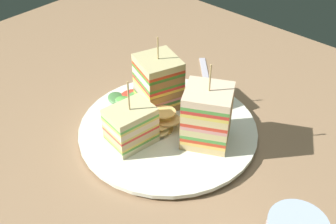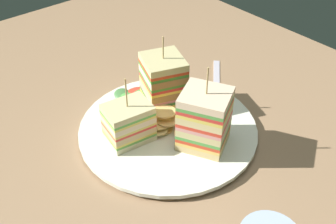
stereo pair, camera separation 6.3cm
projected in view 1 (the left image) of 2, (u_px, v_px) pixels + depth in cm
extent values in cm
cube|color=#9B7756|center=(168.00, 137.00, 66.09)|extent=(114.54, 89.65, 1.80)
cylinder|color=white|center=(168.00, 131.00, 65.35)|extent=(17.67, 17.67, 0.56)
cylinder|color=white|center=(168.00, 128.00, 64.97)|extent=(28.51, 28.51, 0.69)
cube|color=#D8B88C|center=(159.00, 100.00, 69.36)|extent=(8.58, 8.32, 1.16)
cube|color=#9E7242|center=(168.00, 111.00, 67.04)|extent=(2.43, 5.93, 1.16)
cube|color=#FBD14F|center=(159.00, 96.00, 68.84)|extent=(8.58, 8.32, 0.52)
cube|color=#437E3A|center=(159.00, 94.00, 68.52)|extent=(8.58, 8.32, 0.52)
cube|color=pink|center=(159.00, 91.00, 68.19)|extent=(8.58, 8.32, 0.52)
cube|color=#DCB485|center=(159.00, 87.00, 67.67)|extent=(8.58, 8.32, 1.16)
cube|color=#9E7242|center=(168.00, 98.00, 65.36)|extent=(2.43, 5.93, 1.16)
cube|color=#EFCD4C|center=(158.00, 83.00, 67.15)|extent=(8.58, 8.32, 0.52)
cube|color=red|center=(158.00, 80.00, 66.83)|extent=(8.58, 8.32, 0.52)
cube|color=#448D33|center=(158.00, 78.00, 66.51)|extent=(8.58, 8.32, 0.52)
cube|color=beige|center=(158.00, 73.00, 65.99)|extent=(8.58, 8.32, 1.16)
cube|color=#9E7242|center=(168.00, 84.00, 63.67)|extent=(2.43, 5.93, 1.16)
cube|color=#408C31|center=(158.00, 69.00, 65.46)|extent=(8.58, 8.32, 0.52)
cube|color=red|center=(158.00, 66.00, 65.14)|extent=(8.58, 8.32, 0.52)
cube|color=#CFC487|center=(158.00, 62.00, 64.62)|extent=(8.58, 8.32, 1.16)
cylinder|color=tan|center=(158.00, 48.00, 63.07)|extent=(0.24, 0.24, 3.85)
cube|color=beige|center=(132.00, 139.00, 61.75)|extent=(6.13, 7.49, 0.95)
cube|color=#9E7242|center=(149.00, 130.00, 63.38)|extent=(5.03, 1.04, 0.95)
cube|color=#5EA440|center=(132.00, 136.00, 61.33)|extent=(6.13, 7.49, 0.40)
cube|color=#EEC851|center=(131.00, 134.00, 61.08)|extent=(6.13, 7.49, 0.40)
cube|color=#DAB57F|center=(131.00, 130.00, 60.66)|extent=(6.13, 7.49, 0.95)
cube|color=#9E7242|center=(149.00, 121.00, 62.29)|extent=(5.03, 1.04, 0.95)
cube|color=red|center=(131.00, 127.00, 60.23)|extent=(6.13, 7.49, 0.40)
cube|color=#E1CB5B|center=(131.00, 125.00, 59.98)|extent=(6.13, 7.49, 0.40)
cube|color=beige|center=(130.00, 121.00, 59.56)|extent=(6.13, 7.49, 0.95)
cube|color=#9E7242|center=(149.00, 112.00, 61.20)|extent=(5.03, 1.04, 0.95)
cube|color=#E3CF57|center=(130.00, 118.00, 59.14)|extent=(6.13, 7.49, 0.40)
cube|color=#5CB247|center=(130.00, 116.00, 58.89)|extent=(6.13, 7.49, 0.40)
cube|color=beige|center=(130.00, 112.00, 58.47)|extent=(6.13, 7.49, 0.95)
cylinder|color=tan|center=(129.00, 96.00, 56.69)|extent=(0.24, 0.24, 4.81)
cube|color=#DFBE7F|center=(206.00, 137.00, 61.99)|extent=(9.00, 8.84, 1.16)
cube|color=#9E7242|center=(184.00, 133.00, 62.62)|extent=(3.21, 5.63, 1.16)
cube|color=#EFBE59|center=(206.00, 132.00, 61.45)|extent=(9.00, 8.84, 0.58)
cube|color=red|center=(206.00, 130.00, 61.10)|extent=(9.00, 8.84, 0.58)
cube|color=#4D9941|center=(206.00, 127.00, 60.74)|extent=(9.00, 8.84, 0.58)
cube|color=#D4C383|center=(207.00, 122.00, 60.20)|extent=(9.00, 8.84, 1.16)
cube|color=#9E7242|center=(185.00, 119.00, 60.82)|extent=(3.21, 5.63, 1.16)
cube|color=#DD948E|center=(207.00, 118.00, 59.66)|extent=(9.00, 8.84, 0.58)
cube|color=red|center=(207.00, 115.00, 59.30)|extent=(9.00, 8.84, 0.58)
cube|color=beige|center=(208.00, 110.00, 58.76)|extent=(9.00, 8.84, 1.16)
cube|color=#9E7242|center=(185.00, 107.00, 59.39)|extent=(3.21, 5.63, 1.16)
cube|color=#ECD155|center=(208.00, 105.00, 58.23)|extent=(9.00, 8.84, 0.58)
cube|color=red|center=(208.00, 102.00, 57.87)|extent=(9.00, 8.84, 0.58)
cube|color=#54A044|center=(208.00, 99.00, 57.51)|extent=(9.00, 8.84, 0.58)
cube|color=beige|center=(209.00, 94.00, 56.97)|extent=(9.00, 8.84, 1.16)
cylinder|color=tan|center=(210.00, 78.00, 55.29)|extent=(0.24, 0.24, 4.27)
cylinder|color=#E6C875|center=(160.00, 127.00, 64.17)|extent=(6.01, 6.01, 0.78)
cylinder|color=#E7CB7E|center=(161.00, 131.00, 62.92)|extent=(4.52, 4.52, 0.47)
cylinder|color=#E6C673|center=(160.00, 122.00, 63.39)|extent=(5.04, 5.03, 0.68)
cylinder|color=tan|center=(168.00, 122.00, 63.39)|extent=(5.58, 5.58, 0.82)
cylinder|color=#ECC871|center=(165.00, 110.00, 64.03)|extent=(5.73, 5.71, 0.95)
ellipsoid|color=#54A348|center=(123.00, 101.00, 69.23)|extent=(3.76, 3.55, 1.15)
ellipsoid|color=#398D2E|center=(127.00, 103.00, 68.94)|extent=(4.48, 4.92, 1.04)
ellipsoid|color=#457A41|center=(116.00, 98.00, 69.89)|extent=(4.17, 3.76, 1.12)
ellipsoid|color=#51A148|center=(129.00, 106.00, 68.01)|extent=(3.43, 4.03, 1.20)
ellipsoid|color=#509346|center=(137.00, 97.00, 69.95)|extent=(3.68, 4.19, 1.26)
cylinder|color=#E0402E|center=(133.00, 98.00, 69.68)|extent=(4.74, 4.74, 0.81)
cube|color=silver|center=(205.00, 72.00, 79.51)|extent=(8.32, 8.55, 0.25)
ellipsoid|color=silver|center=(209.00, 90.00, 73.92)|extent=(4.45, 4.47, 1.00)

